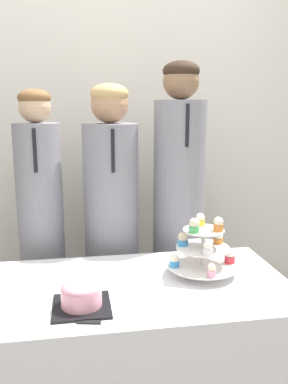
# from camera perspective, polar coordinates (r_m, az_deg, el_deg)

# --- Properties ---
(wall_back) EXTENTS (9.00, 0.06, 2.70)m
(wall_back) POSITION_cam_1_polar(r_m,az_deg,el_deg) (2.71, -5.22, 9.91)
(wall_back) COLOR silver
(wall_back) RESTS_ON ground_plane
(table) EXTENTS (1.38, 0.72, 0.70)m
(table) POSITION_cam_1_polar(r_m,az_deg,el_deg) (1.95, -1.90, -22.27)
(table) COLOR white
(table) RESTS_ON ground_plane
(round_cake) EXTENTS (0.22, 0.22, 0.11)m
(round_cake) POSITION_cam_1_polar(r_m,az_deg,el_deg) (1.59, -8.79, -14.01)
(round_cake) COLOR black
(round_cake) RESTS_ON table
(cake_knife) EXTENTS (0.28, 0.08, 0.01)m
(cake_knife) POSITION_cam_1_polar(r_m,az_deg,el_deg) (1.50, -5.71, -17.81)
(cake_knife) COLOR silver
(cake_knife) RESTS_ON table
(cupcake_stand) EXTENTS (0.32, 0.32, 0.27)m
(cupcake_stand) POSITION_cam_1_polar(r_m,az_deg,el_deg) (1.86, 8.26, -7.78)
(cupcake_stand) COLOR silver
(cupcake_stand) RESTS_ON table
(student_0) EXTENTS (0.25, 0.25, 1.53)m
(student_0) POSITION_cam_1_polar(r_m,az_deg,el_deg) (2.31, -14.13, -6.11)
(student_0) COLOR gray
(student_0) RESTS_ON ground_plane
(student_1) EXTENTS (0.30, 0.31, 1.56)m
(student_1) POSITION_cam_1_polar(r_m,az_deg,el_deg) (2.31, -4.54, -5.59)
(student_1) COLOR gray
(student_1) RESTS_ON ground_plane
(student_2) EXTENTS (0.29, 0.30, 1.68)m
(student_2) POSITION_cam_1_polar(r_m,az_deg,el_deg) (2.35, 4.86, -3.65)
(student_2) COLOR gray
(student_2) RESTS_ON ground_plane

